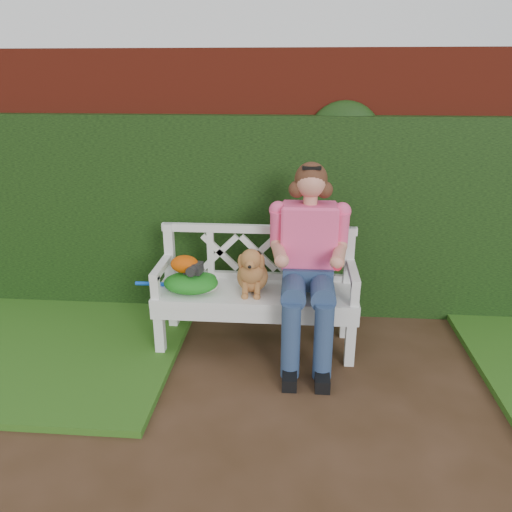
{
  "coord_description": "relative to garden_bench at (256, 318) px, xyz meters",
  "views": [
    {
      "loc": [
        -0.24,
        -2.41,
        2.01
      ],
      "look_at": [
        -0.52,
        1.02,
        0.75
      ],
      "focal_mm": 35.0,
      "sensor_mm": 36.0,
      "label": 1
    }
  ],
  "objects": [
    {
      "name": "ground",
      "position": [
        0.52,
        -1.02,
        -0.24
      ],
      "size": [
        60.0,
        60.0,
        0.0
      ],
      "primitive_type": "plane",
      "color": "#352212"
    },
    {
      "name": "brick_wall",
      "position": [
        0.52,
        0.88,
        0.86
      ],
      "size": [
        10.0,
        0.3,
        2.2
      ],
      "primitive_type": "cube",
      "color": "maroon",
      "rests_on": "ground"
    },
    {
      "name": "ivy_hedge",
      "position": [
        0.52,
        0.66,
        0.61
      ],
      "size": [
        10.0,
        0.18,
        1.7
      ],
      "primitive_type": "cube",
      "color": "#244A14",
      "rests_on": "ground"
    },
    {
      "name": "grass_left",
      "position": [
        -1.88,
        -0.12,
        -0.21
      ],
      "size": [
        2.6,
        2.0,
        0.05
      ],
      "primitive_type": "cube",
      "color": "#1D4611",
      "rests_on": "ground"
    },
    {
      "name": "garden_bench",
      "position": [
        0.0,
        0.0,
        0.0
      ],
      "size": [
        1.65,
        0.8,
        0.48
      ],
      "primitive_type": null,
      "rotation": [
        0.0,
        0.0,
        -0.13
      ],
      "color": "white",
      "rests_on": "ground"
    },
    {
      "name": "seated_woman",
      "position": [
        0.38,
        -0.02,
        0.47
      ],
      "size": [
        0.78,
        0.93,
        1.43
      ],
      "primitive_type": null,
      "rotation": [
        0.0,
        0.0,
        -0.25
      ],
      "color": "red",
      "rests_on": "ground"
    },
    {
      "name": "dog",
      "position": [
        -0.02,
        -0.04,
        0.43
      ],
      "size": [
        0.32,
        0.39,
        0.37
      ],
      "primitive_type": null,
      "rotation": [
        0.0,
        0.0,
        0.24
      ],
      "color": "#B98049",
      "rests_on": "garden_bench"
    },
    {
      "name": "tennis_racket",
      "position": [
        -0.5,
        0.01,
        0.26
      ],
      "size": [
        0.73,
        0.5,
        0.03
      ],
      "primitive_type": null,
      "rotation": [
        0.0,
        0.0,
        -0.37
      ],
      "color": "white",
      "rests_on": "garden_bench"
    },
    {
      "name": "green_bag",
      "position": [
        -0.48,
        -0.06,
        0.31
      ],
      "size": [
        0.47,
        0.4,
        0.14
      ],
      "primitive_type": null,
      "rotation": [
        0.0,
        0.0,
        0.24
      ],
      "color": "#277B22",
      "rests_on": "garden_bench"
    },
    {
      "name": "camera_item",
      "position": [
        -0.46,
        -0.05,
        0.42
      ],
      "size": [
        0.14,
        0.12,
        0.08
      ],
      "primitive_type": "cube",
      "rotation": [
        0.0,
        0.0,
        -0.18
      ],
      "color": "#252525",
      "rests_on": "green_bag"
    },
    {
      "name": "baseball_glove",
      "position": [
        -0.53,
        -0.04,
        0.44
      ],
      "size": [
        0.23,
        0.18,
        0.13
      ],
      "primitive_type": "ellipsoid",
      "rotation": [
        0.0,
        0.0,
        -0.14
      ],
      "color": "#BF4405",
      "rests_on": "green_bag"
    }
  ]
}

